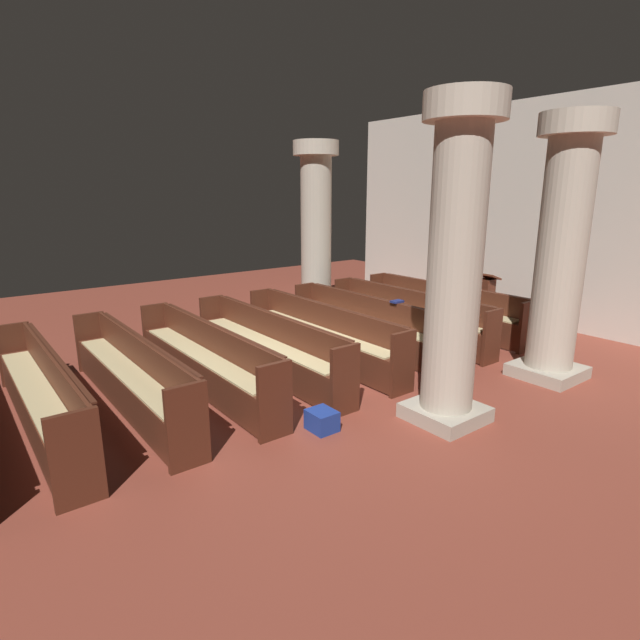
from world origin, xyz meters
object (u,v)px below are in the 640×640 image
object	(u,v)px
pew_row_2	(367,321)
pillar_aisle_side	(562,248)
pillar_aisle_rear	(455,262)
kneeler_box_blue	(322,420)
pillar_far_side	(316,227)
pew_row_0	(442,306)
pew_row_3	(321,331)
pew_row_7	(39,390)
pew_row_6	(130,371)
pew_row_1	(407,313)
pew_row_4	(267,342)
hymn_book	(397,301)
lectern	(485,302)
pew_row_5	(204,356)

from	to	relation	value
pew_row_2	pillar_aisle_side	xyz separation A→B (m)	(2.69, 1.21, 1.45)
pew_row_2	pillar_aisle_rear	distance (m)	3.28
kneeler_box_blue	pillar_far_side	bearing A→B (deg)	143.45
pew_row_0	pew_row_3	distance (m)	3.08
pew_row_7	pillar_aisle_rear	size ratio (longest dim) A/B	1.00
pew_row_3	pew_row_7	size ratio (longest dim) A/B	1.00
pew_row_3	pillar_aisle_rear	xyz separation A→B (m)	(2.69, -0.15, 1.45)
pew_row_6	pew_row_1	bearing A→B (deg)	90.00
pew_row_0	kneeler_box_blue	distance (m)	5.03
pew_row_3	pillar_far_side	distance (m)	3.57
pillar_aisle_side	kneeler_box_blue	size ratio (longest dim) A/B	11.23
pillar_far_side	kneeler_box_blue	bearing A→B (deg)	-36.55
pew_row_6	pillar_far_side	distance (m)	5.83
kneeler_box_blue	pillar_aisle_rear	bearing A→B (deg)	63.07
pew_row_7	pillar_far_side	world-z (taller)	pillar_far_side
pew_row_4	pew_row_7	size ratio (longest dim) A/B	1.00
pew_row_0	hymn_book	distance (m)	1.97
pew_row_0	pew_row_6	distance (m)	6.15
pew_row_3	hymn_book	world-z (taller)	hymn_book
pew_row_4	pillar_aisle_side	distance (m)	4.47
pew_row_0	pillar_far_side	distance (m)	3.23
pew_row_7	kneeler_box_blue	size ratio (longest dim) A/B	11.22
lectern	pillar_far_side	bearing A→B (deg)	-142.15
pew_row_4	pew_row_3	bearing A→B (deg)	90.00
pillar_aisle_rear	pew_row_4	bearing A→B (deg)	-162.07
pillar_aisle_rear	lectern	size ratio (longest dim) A/B	3.45
pew_row_6	hymn_book	bearing A→B (deg)	83.12
pew_row_4	pillar_aisle_side	size ratio (longest dim) A/B	1.00
pew_row_5	pew_row_7	world-z (taller)	same
pew_row_0	kneeler_box_blue	world-z (taller)	pew_row_0
pew_row_3	lectern	size ratio (longest dim) A/B	3.45
pew_row_5	hymn_book	distance (m)	3.34
pew_row_0	pillar_far_side	bearing A→B (deg)	-156.34
pew_row_6	pillar_far_side	xyz separation A→B (m)	(-2.64, 4.99, 1.45)
pew_row_4	pew_row_6	bearing A→B (deg)	-90.00
pew_row_1	pew_row_7	bearing A→B (deg)	-90.00
pew_row_1	pew_row_5	world-z (taller)	same
pew_row_1	pillar_aisle_side	distance (m)	3.06
pillar_aisle_rear	lectern	distance (m)	5.18
pillar_aisle_rear	pillar_aisle_side	bearing A→B (deg)	90.00
hymn_book	pew_row_5	bearing A→B (deg)	-99.00
pew_row_0	pillar_aisle_rear	size ratio (longest dim) A/B	1.00
pew_row_2	pew_row_0	bearing A→B (deg)	90.00
pew_row_2	hymn_book	world-z (taller)	hymn_book
pew_row_7	pillar_far_side	size ratio (longest dim) A/B	1.00
pew_row_0	pew_row_1	world-z (taller)	same
pew_row_2	pew_row_6	xyz separation A→B (m)	(0.00, -4.10, 0.00)
pillar_aisle_rear	kneeler_box_blue	bearing A→B (deg)	-116.93
pew_row_6	pew_row_7	bearing A→B (deg)	-90.00
pew_row_7	pillar_aisle_side	xyz separation A→B (m)	(2.69, 6.34, 1.45)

